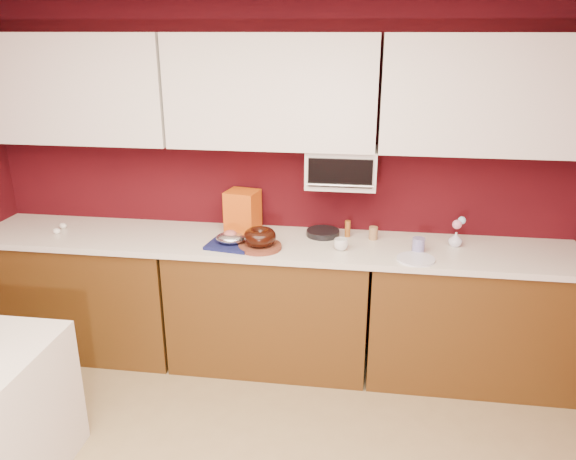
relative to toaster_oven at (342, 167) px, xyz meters
The scene contains 28 objects.
wall_back 0.49m from the toaster_oven, 162.14° to the left, with size 4.00×0.02×2.50m, color #3E080D.
base_cabinet_left 2.02m from the toaster_oven, behind, with size 1.31×0.58×0.86m, color #513110.
base_cabinet_center 1.06m from the toaster_oven, 159.86° to the right, with size 1.31×0.58×0.86m, color #513110.
base_cabinet_right 1.30m from the toaster_oven, 10.58° to the right, with size 1.31×0.58×0.86m, color #513110.
countertop 0.69m from the toaster_oven, 159.86° to the right, with size 4.00×0.62×0.04m, color silver.
upper_cabinet_left 1.85m from the toaster_oven, behind, with size 1.31×0.33×0.70m, color white.
upper_cabinet_center 0.65m from the toaster_oven, behind, with size 1.31×0.33×0.70m, color white.
upper_cabinet_right 1.00m from the toaster_oven, ahead, with size 1.31×0.33×0.70m, color white.
toaster_oven is the anchor object (origin of this frame).
toaster_oven_door 0.16m from the toaster_oven, 90.00° to the right, with size 0.40×0.02×0.18m, color black.
toaster_oven_handle 0.19m from the toaster_oven, 90.00° to the right, with size 0.02×0.02×0.42m, color silver.
cake_base 0.74m from the toaster_oven, 147.89° to the right, with size 0.28×0.28×0.03m, color brown.
bundt_cake 0.70m from the toaster_oven, 147.89° to the right, with size 0.21×0.21×0.08m, color black.
navy_towel 0.87m from the toaster_oven, 157.10° to the right, with size 0.28×0.24×0.02m, color #131747.
foil_ham_nest 0.85m from the toaster_oven, 157.10° to the right, with size 0.19×0.16×0.07m, color silver.
roasted_ham 0.84m from the toaster_oven, 157.10° to the right, with size 0.09×0.07×0.06m, color #BC5E56.
pandoro_box 0.75m from the toaster_oven, behind, with size 0.21×0.19×0.28m, color #BC310C.
dark_pan 0.47m from the toaster_oven, behind, with size 0.22×0.22×0.04m, color black.
coffee_mug 0.50m from the toaster_oven, 84.65° to the right, with size 0.08×0.08×0.09m, color silver.
blue_jar 0.70m from the toaster_oven, 23.68° to the right, with size 0.08×0.08×0.09m, color navy.
flower_vase 0.86m from the toaster_oven, ahead, with size 0.07×0.07×0.11m, color silver.
flower_pink 0.82m from the toaster_oven, ahead, with size 0.06×0.06×0.06m, color pink.
flower_blue 0.84m from the toaster_oven, ahead, with size 0.05×0.05×0.05m, color #9AD2F7.
china_plate 0.76m from the toaster_oven, 36.51° to the right, with size 0.23×0.23×0.01m, color white.
amber_bottle 0.42m from the toaster_oven, ahead, with size 0.04×0.04×0.11m, color #91501A.
paper_cup 0.49m from the toaster_oven, ahead, with size 0.06×0.06×0.09m, color olive.
egg_left 1.98m from the toaster_oven, behind, with size 0.05×0.04×0.04m, color white.
egg_right 1.98m from the toaster_oven, behind, with size 0.05×0.04×0.04m, color silver.
Camera 1 is at (0.61, -1.46, 2.22)m, focal length 35.00 mm.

